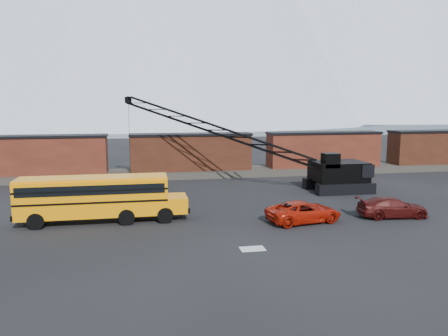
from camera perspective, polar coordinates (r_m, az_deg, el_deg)
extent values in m
plane|color=black|center=(28.80, 0.74, -8.06)|extent=(160.00, 160.00, 0.00)
cone|color=silver|center=(356.71, -3.46, 19.42)|extent=(240.00, 240.00, 160.00)
cube|color=silver|center=(367.13, -10.05, 8.81)|extent=(800.00, 80.00, 24.00)
cube|color=#4B443D|center=(49.99, -4.30, -0.64)|extent=(120.00, 5.00, 0.70)
cube|color=#441B13|center=(50.46, -22.70, 1.51)|extent=(13.50, 2.90, 4.00)
cube|color=black|center=(50.28, -22.83, 3.83)|extent=(13.70, 3.10, 0.25)
cube|color=black|center=(51.70, -27.15, -0.51)|extent=(2.20, 2.40, 0.60)
cube|color=black|center=(49.97, -17.88, -0.27)|extent=(2.20, 2.40, 0.60)
cube|color=#492114|center=(49.68, -4.33, 2.04)|extent=(13.50, 2.90, 4.00)
cube|color=black|center=(49.49, -4.36, 4.40)|extent=(13.70, 3.10, 0.25)
cube|color=black|center=(49.60, -9.14, -0.03)|extent=(2.20, 2.40, 0.60)
cube|color=black|center=(50.53, 0.42, 0.23)|extent=(2.20, 2.40, 0.60)
cube|color=#441B13|center=(53.86, 12.85, 2.34)|extent=(13.50, 2.90, 4.00)
cube|color=black|center=(53.69, 12.92, 4.52)|extent=(13.70, 3.10, 0.25)
cube|color=black|center=(52.53, 8.58, 0.44)|extent=(2.20, 2.40, 0.60)
cube|color=black|center=(55.86, 16.74, 0.65)|extent=(2.20, 2.40, 0.60)
cube|color=#492114|center=(62.02, 26.54, 2.44)|extent=(13.50, 2.90, 4.00)
cube|color=black|center=(61.87, 26.66, 4.32)|extent=(13.70, 3.10, 0.25)
cube|color=black|center=(59.75, 23.22, 0.81)|extent=(2.20, 2.40, 0.60)
cube|color=silver|center=(25.19, 3.73, -10.48)|extent=(1.40, 0.90, 0.02)
cube|color=orange|center=(31.44, -16.63, -3.63)|extent=(10.00, 2.50, 2.50)
cube|color=orange|center=(31.50, -6.36, -4.61)|extent=(1.60, 2.30, 1.10)
cube|color=orange|center=(31.20, -16.73, -1.29)|extent=(10.00, 2.30, 0.18)
cube|color=black|center=(30.07, -16.93, -2.82)|extent=(9.60, 0.05, 0.65)
cube|color=black|center=(32.54, -16.47, -1.97)|extent=(9.60, 0.05, 0.65)
cube|color=black|center=(31.64, -4.81, -5.09)|extent=(0.15, 2.45, 0.35)
cube|color=black|center=(32.57, -25.47, -5.49)|extent=(0.15, 2.50, 0.35)
cylinder|color=black|center=(31.20, -23.38, -6.42)|extent=(1.10, 0.35, 1.10)
cylinder|color=black|center=(33.38, -22.53, -5.43)|extent=(1.10, 0.35, 1.10)
cylinder|color=black|center=(30.44, -12.61, -6.28)|extent=(1.10, 0.35, 1.10)
cylinder|color=black|center=(32.68, -12.49, -5.27)|extent=(1.10, 0.35, 1.10)
cylinder|color=black|center=(30.46, -7.69, -6.14)|extent=(1.10, 0.35, 1.10)
cylinder|color=black|center=(32.69, -7.91, -5.15)|extent=(1.10, 0.35, 1.10)
imported|color=#B11908|center=(30.94, 10.37, -5.63)|extent=(5.62, 3.30, 1.47)
imported|color=#420D0B|center=(33.99, 21.13, -4.81)|extent=(5.20, 2.52, 1.46)
cube|color=black|center=(41.21, 15.61, -2.64)|extent=(5.50, 1.00, 1.00)
cube|color=black|center=(44.05, 13.77, -1.88)|extent=(5.50, 1.00, 1.00)
cube|color=black|center=(42.40, 14.73, -0.39)|extent=(4.80, 3.60, 1.80)
cube|color=black|center=(43.27, 17.13, -0.04)|extent=(1.20, 3.80, 1.20)
cube|color=black|center=(40.57, 13.73, 0.98)|extent=(1.40, 1.20, 1.30)
cube|color=black|center=(40.07, 14.06, 0.88)|extent=(1.20, 0.06, 0.90)
cube|color=black|center=(47.04, -12.41, 8.70)|extent=(0.70, 0.50, 0.60)
cylinder|color=black|center=(47.19, -12.25, 3.49)|extent=(0.04, 0.04, 8.29)
cube|color=black|center=(47.67, -12.10, -1.24)|extent=(0.25, 0.25, 0.50)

